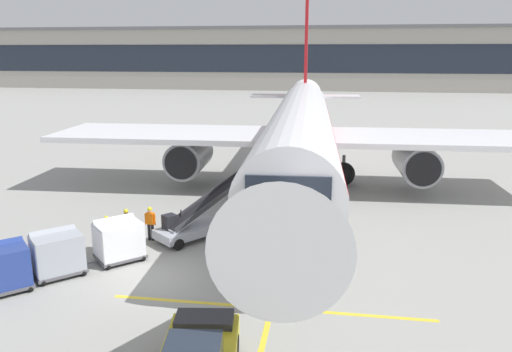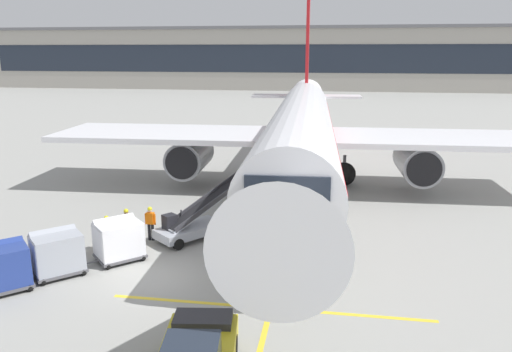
# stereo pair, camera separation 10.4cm
# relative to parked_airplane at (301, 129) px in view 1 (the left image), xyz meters

# --- Properties ---
(ground_plane) EXTENTS (600.00, 600.00, 0.00)m
(ground_plane) POSITION_rel_parked_airplane_xyz_m (-4.96, -15.17, -4.06)
(ground_plane) COLOR gray
(parked_airplane) EXTENTS (33.83, 44.27, 15.09)m
(parked_airplane) POSITION_rel_parked_airplane_xyz_m (0.00, 0.00, 0.00)
(parked_airplane) COLOR white
(parked_airplane) RESTS_ON ground
(belt_loader) EXTENTS (4.35, 4.94, 2.90)m
(belt_loader) POSITION_rel_parked_airplane_xyz_m (-4.60, -10.43, -3.21)
(belt_loader) COLOR #A3A8B2
(belt_loader) RESTS_ON ground
(baggage_cart_lead) EXTENTS (2.55, 2.54, 1.91)m
(baggage_cart_lead) POSITION_rel_parked_airplane_xyz_m (-7.21, -13.55, -3.06)
(baggage_cart_lead) COLOR #515156
(baggage_cart_lead) RESTS_ON ground
(baggage_cart_second) EXTENTS (2.55, 2.54, 1.91)m
(baggage_cart_second) POSITION_rel_parked_airplane_xyz_m (-9.12, -15.38, -3.06)
(baggage_cart_second) COLOR #515156
(baggage_cart_second) RESTS_ON ground
(baggage_cart_third) EXTENTS (2.55, 2.54, 1.91)m
(baggage_cart_third) POSITION_rel_parked_airplane_xyz_m (-10.50, -17.04, -3.06)
(baggage_cart_third) COLOR #515156
(baggage_cart_third) RESTS_ON ground
(ground_crew_by_loader) EXTENTS (0.43, 0.46, 1.74)m
(ground_crew_by_loader) POSITION_rel_parked_airplane_xyz_m (-8.16, -12.67, -3.06)
(ground_crew_by_loader) COLOR black
(ground_crew_by_loader) RESTS_ON ground
(ground_crew_by_carts) EXTENTS (0.49, 0.41, 1.74)m
(ground_crew_by_carts) POSITION_rel_parked_airplane_xyz_m (-7.68, -11.53, -3.06)
(ground_crew_by_carts) COLOR black
(ground_crew_by_carts) RESTS_ON ground
(ground_crew_marshaller) EXTENTS (0.57, 0.27, 1.74)m
(ground_crew_marshaller) POSITION_rel_parked_airplane_xyz_m (-6.66, -11.04, -3.06)
(ground_crew_marshaller) COLOR black
(ground_crew_marshaller) RESTS_ON ground
(safety_cone_engine_keepout) EXTENTS (0.61, 0.61, 0.69)m
(safety_cone_engine_keepout) POSITION_rel_parked_airplane_xyz_m (-4.27, -0.74, -3.73)
(safety_cone_engine_keepout) COLOR black
(safety_cone_engine_keepout) RESTS_ON ground
(apron_guidance_line_lead_in) EXTENTS (0.20, 110.00, 0.01)m
(apron_guidance_line_lead_in) POSITION_rel_parked_airplane_xyz_m (0.11, -0.75, -4.06)
(apron_guidance_line_lead_in) COLOR yellow
(apron_guidance_line_lead_in) RESTS_ON ground
(apron_guidance_line_stop_bar) EXTENTS (12.00, 0.20, 0.01)m
(apron_guidance_line_stop_bar) POSITION_rel_parked_airplane_xyz_m (0.03, -16.83, -4.06)
(apron_guidance_line_stop_bar) COLOR yellow
(apron_guidance_line_stop_bar) RESTS_ON ground
(terminal_building) EXTENTS (132.54, 17.99, 15.06)m
(terminal_building) POSITION_rel_parked_airplane_xyz_m (-19.59, 94.89, 3.42)
(terminal_building) COLOR #A8A399
(terminal_building) RESTS_ON ground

